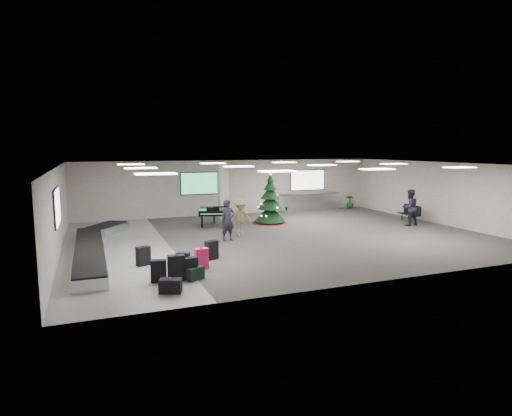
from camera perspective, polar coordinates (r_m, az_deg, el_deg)
name	(u,v)px	position (r m, az deg, el deg)	size (l,w,h in m)	color
ground	(281,236)	(19.17, 3.38, -3.78)	(18.00, 18.00, 0.00)	#3E3C38
room_envelope	(268,183)	(19.29, 1.58, 3.31)	(18.02, 14.02, 3.21)	#A29D94
baggage_carousel	(94,246)	(17.36, -20.81, -4.82)	(2.28, 9.71, 0.43)	silver
service_counter	(309,202)	(27.16, 7.13, 0.83)	(4.05, 0.65, 1.08)	silver
suitcase_0	(176,268)	(12.99, -10.58, -7.86)	(0.51, 0.31, 0.80)	black
suitcase_1	(190,268)	(13.07, -8.77, -7.97)	(0.47, 0.33, 0.68)	black
pink_suitcase	(201,258)	(14.13, -7.29, -6.69)	(0.46, 0.29, 0.70)	#DE1C5E
suitcase_3	(212,250)	(15.26, -5.93, -5.58)	(0.50, 0.39, 0.69)	black
navy_suitcase	(183,262)	(13.82, -9.68, -7.15)	(0.48, 0.41, 0.66)	black
suitcase_5	(159,271)	(12.97, -12.85, -8.20)	(0.49, 0.34, 0.69)	black
green_duffel	(195,273)	(13.05, -8.18, -8.63)	(0.64, 0.54, 0.40)	black
suitcase_8	(143,256)	(14.87, -14.80, -6.22)	(0.50, 0.39, 0.67)	black
black_duffel	(171,286)	(12.02, -11.33, -10.15)	(0.68, 0.53, 0.41)	black
christmas_tree	(270,206)	(22.35, 1.91, 0.33)	(1.90, 1.90, 2.71)	maroon
grand_piano	(213,211)	(21.74, -5.71, -0.46)	(1.84, 2.11, 1.02)	black
bench	(410,212)	(24.39, 19.88, -0.52)	(0.56, 1.42, 0.88)	black
traveler_a	(228,220)	(18.12, -3.78, -1.66)	(0.64, 0.42, 1.75)	black
traveler_b	(241,218)	(19.06, -2.07, -1.30)	(1.07, 0.62, 1.66)	olive
traveler_bench	(410,208)	(22.95, 19.81, 0.06)	(0.90, 0.70, 1.85)	black
potted_plant_left	(286,205)	(26.29, 4.03, 0.35)	(0.46, 0.37, 0.84)	#154317
potted_plant_right	(350,202)	(28.54, 12.40, 0.81)	(0.48, 0.48, 0.86)	#154317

